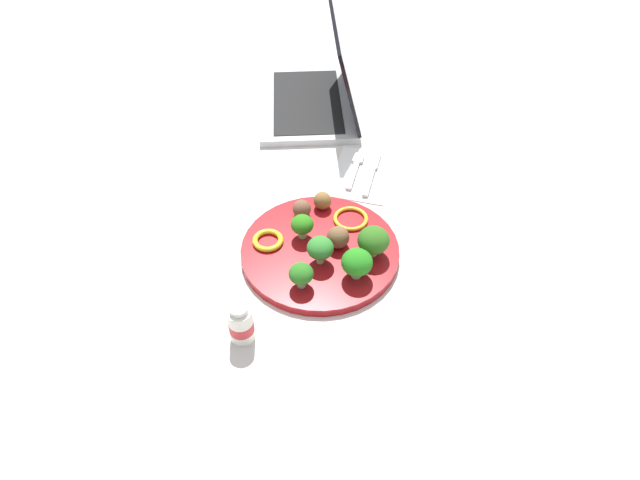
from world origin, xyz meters
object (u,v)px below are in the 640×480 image
object	(u,v)px
broccoli_floret_front_left	(302,225)
broccoli_floret_back_right	(320,248)
plate	(320,251)
knife	(372,171)
broccoli_floret_mid_left	(300,274)
meatball_back_left	(322,201)
meatball_mid_left	(338,237)
broccoli_floret_mid_right	(373,240)
yogurt_bottle	(241,324)
broccoli_floret_front_right	(357,263)
laptop	(318,92)
pepper_ring_center	(268,240)
fork	(355,169)
pepper_ring_near_rim	(351,219)
napkin	(362,174)
meatball_far_rim	(302,209)

from	to	relation	value
broccoli_floret_front_left	broccoli_floret_back_right	distance (m)	0.07
plate	knife	world-z (taller)	plate
broccoli_floret_mid_left	meatball_back_left	size ratio (longest dim) A/B	1.34
plate	meatball_mid_left	world-z (taller)	meatball_mid_left
broccoli_floret_mid_right	yogurt_bottle	size ratio (longest dim) A/B	0.75
plate	broccoli_floret_front_right	xyz separation A→B (m)	(-0.04, -0.08, 0.04)
yogurt_bottle	laptop	size ratio (longest dim) A/B	0.20
pepper_ring_center	fork	xyz separation A→B (m)	(0.27, -0.08, -0.01)
broccoli_floret_front_left	meatball_mid_left	distance (m)	0.07
plate	pepper_ring_center	distance (m)	0.09
laptop	pepper_ring_near_rim	bearing A→B (deg)	-151.92
broccoli_floret_front_left	meatball_mid_left	bearing A→B (deg)	-90.15
plate	broccoli_floret_mid_left	world-z (taller)	broccoli_floret_mid_left
broccoli_floret_front_left	yogurt_bottle	world-z (taller)	yogurt_bottle
fork	laptop	xyz separation A→B (m)	(0.21, 0.16, 0.03)
broccoli_floret_mid_left	broccoli_floret_front_left	distance (m)	0.11
meatball_back_left	broccoli_floret_front_right	bearing A→B (deg)	-142.52
plate	napkin	world-z (taller)	plate
broccoli_floret_mid_right	broccoli_floret_back_right	xyz separation A→B (m)	(-0.05, 0.08, -0.00)
broccoli_floret_front_left	broccoli_floret_back_right	world-z (taller)	broccoli_floret_back_right
laptop	broccoli_floret_mid_left	bearing A→B (deg)	-163.21
plate	meatball_far_rim	world-z (taller)	meatball_far_rim
pepper_ring_center	meatball_back_left	bearing A→B (deg)	-26.75
broccoli_floret_mid_right	meatball_far_rim	size ratio (longest dim) A/B	1.65
broccoli_floret_front_right	meatball_mid_left	distance (m)	0.08
broccoli_floret_front_right	broccoli_floret_back_right	size ratio (longest dim) A/B	1.05
broccoli_floret_front_right	broccoli_floret_front_left	distance (m)	0.13
broccoli_floret_front_left	napkin	world-z (taller)	broccoli_floret_front_left
napkin	yogurt_bottle	distance (m)	0.46
broccoli_floret_mid_left	pepper_ring_center	distance (m)	0.12
meatball_back_left	napkin	xyz separation A→B (m)	(0.14, -0.04, -0.03)
broccoli_floret_mid_right	meatball_back_left	world-z (taller)	broccoli_floret_mid_right
broccoli_floret_mid_right	yogurt_bottle	world-z (taller)	yogurt_bottle
meatball_back_left	broccoli_floret_mid_right	bearing A→B (deg)	-125.18
yogurt_bottle	meatball_mid_left	bearing A→B (deg)	-19.80
pepper_ring_center	yogurt_bottle	distance (m)	0.20
broccoli_floret_back_right	fork	size ratio (longest dim) A/B	0.43
plate	napkin	distance (m)	0.24
broccoli_floret_mid_left	knife	size ratio (longest dim) A/B	0.31
napkin	fork	world-z (taller)	fork
meatball_mid_left	laptop	xyz separation A→B (m)	(0.44, 0.20, 0.00)
broccoli_floret_front_left	meatball_mid_left	size ratio (longest dim) A/B	1.15
napkin	laptop	world-z (taller)	laptop
broccoli_floret_mid_left	pepper_ring_near_rim	size ratio (longest dim) A/B	0.70
broccoli_floret_mid_left	fork	size ratio (longest dim) A/B	0.38
broccoli_floret_mid_left	pepper_ring_near_rim	world-z (taller)	broccoli_floret_mid_left
broccoli_floret_mid_right	laptop	xyz separation A→B (m)	(0.44, 0.26, -0.01)
plate	yogurt_bottle	size ratio (longest dim) A/B	3.75
plate	fork	bearing A→B (deg)	2.66
plate	fork	world-z (taller)	plate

